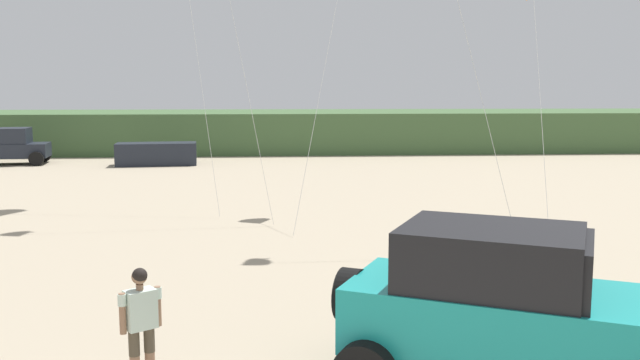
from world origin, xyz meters
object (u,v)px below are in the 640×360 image
at_px(distant_sedan, 157,154).
at_px(distant_pickup, 6,147).
at_px(person_watching, 141,320).
at_px(jeep, 511,308).

bearing_deg(distant_sedan, distant_pickup, 168.56).
height_order(person_watching, distant_pickup, distant_pickup).
distance_m(person_watching, distant_sedan, 27.92).
relative_size(jeep, distant_pickup, 1.04).
xyz_separation_m(person_watching, distant_sedan, (-4.39, 27.57, -0.34)).
distance_m(jeep, person_watching, 4.98).
height_order(jeep, person_watching, jeep).
bearing_deg(distant_sedan, person_watching, -86.61).
distance_m(jeep, distant_sedan, 29.70).
bearing_deg(person_watching, jeep, -7.20).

